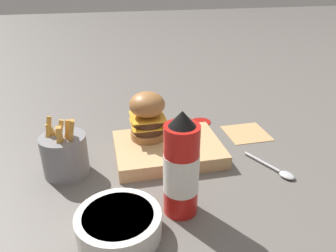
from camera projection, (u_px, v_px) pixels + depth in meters
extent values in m
plane|color=#5B5651|center=(189.00, 163.00, 0.83)|extent=(6.00, 6.00, 0.00)
cube|color=tan|center=(168.00, 149.00, 0.86)|extent=(0.27, 0.20, 0.04)
cylinder|color=#9E6638|center=(148.00, 134.00, 0.88)|extent=(0.09, 0.09, 0.02)
cylinder|color=#422819|center=(148.00, 127.00, 0.87)|extent=(0.09, 0.09, 0.02)
cube|color=gold|center=(148.00, 124.00, 0.86)|extent=(0.09, 0.09, 0.00)
cylinder|color=#422819|center=(148.00, 120.00, 0.86)|extent=(0.09, 0.09, 0.02)
cube|color=gold|center=(147.00, 116.00, 0.85)|extent=(0.09, 0.09, 0.00)
ellipsoid|color=#9E6638|center=(147.00, 105.00, 0.84)|extent=(0.09, 0.09, 0.06)
cylinder|color=red|center=(181.00, 171.00, 0.63)|extent=(0.07, 0.07, 0.19)
cylinder|color=white|center=(181.00, 172.00, 0.63)|extent=(0.07, 0.07, 0.08)
cone|color=black|center=(182.00, 118.00, 0.58)|extent=(0.05, 0.05, 0.03)
cylinder|color=slate|center=(65.00, 155.00, 0.77)|extent=(0.11, 0.11, 0.10)
cube|color=gold|center=(59.00, 139.00, 0.75)|extent=(0.01, 0.03, 0.07)
cube|color=gold|center=(48.00, 135.00, 0.75)|extent=(0.03, 0.03, 0.09)
cube|color=gold|center=(66.00, 137.00, 0.76)|extent=(0.03, 0.01, 0.07)
cube|color=gold|center=(59.00, 140.00, 0.73)|extent=(0.03, 0.03, 0.09)
cube|color=gold|center=(71.00, 137.00, 0.73)|extent=(0.03, 0.03, 0.10)
cube|color=gold|center=(61.00, 141.00, 0.73)|extent=(0.01, 0.03, 0.08)
cube|color=gold|center=(67.00, 137.00, 0.76)|extent=(0.03, 0.01, 0.07)
cube|color=gold|center=(68.00, 138.00, 0.74)|extent=(0.02, 0.03, 0.08)
cube|color=gold|center=(55.00, 137.00, 0.76)|extent=(0.03, 0.01, 0.07)
cylinder|color=silver|center=(119.00, 224.00, 0.60)|extent=(0.16, 0.16, 0.05)
cylinder|color=beige|center=(118.00, 216.00, 0.59)|extent=(0.13, 0.13, 0.01)
cylinder|color=#B2B2B7|center=(262.00, 162.00, 0.83)|extent=(0.05, 0.10, 0.01)
ellipsoid|color=#B2B2B7|center=(287.00, 175.00, 0.77)|extent=(0.04, 0.05, 0.01)
cylinder|color=#9E140F|center=(201.00, 122.00, 1.05)|extent=(0.06, 0.06, 0.00)
cube|color=tan|center=(246.00, 133.00, 0.98)|extent=(0.12, 0.12, 0.00)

